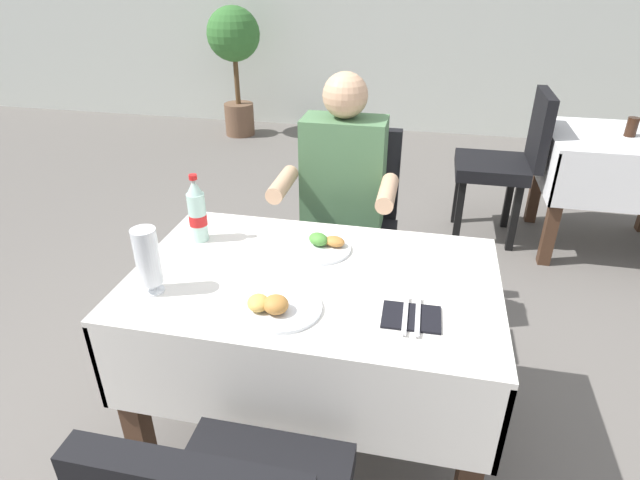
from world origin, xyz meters
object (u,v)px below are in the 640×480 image
at_px(potted_plant_corner, 234,50).
at_px(napkin_cutlery_set, 411,317).
at_px(plate_far_diner, 321,245).
at_px(plate_near_camera, 276,306).
at_px(beer_glass_left, 148,261).
at_px(background_chair_left, 508,158).
at_px(seated_diner_far, 341,201).
at_px(background_table_tumbler, 632,127).
at_px(cola_bottle_primary, 197,212).
at_px(background_dining_table, 617,167).
at_px(main_dining_table, 314,318).
at_px(chair_far_diner_seat, 350,223).

bearing_deg(potted_plant_corner, napkin_cutlery_set, -63.16).
bearing_deg(napkin_cutlery_set, potted_plant_corner, 116.84).
bearing_deg(plate_far_diner, plate_near_camera, -97.69).
bearing_deg(beer_glass_left, napkin_cutlery_set, 2.07).
bearing_deg(beer_glass_left, background_chair_left, 57.89).
xyz_separation_m(seated_diner_far, beer_glass_left, (-0.45, -0.86, 0.14)).
bearing_deg(background_table_tumbler, background_chair_left, 179.43).
xyz_separation_m(plate_near_camera, napkin_cutlery_set, (0.39, 0.05, -0.01)).
height_order(cola_bottle_primary, background_table_tumbler, cola_bottle_primary).
bearing_deg(background_dining_table, beer_glass_left, -133.06).
height_order(seated_diner_far, potted_plant_corner, potted_plant_corner).
xyz_separation_m(main_dining_table, background_dining_table, (1.46, 1.88, -0.02)).
distance_m(background_dining_table, background_chair_left, 0.64).
bearing_deg(beer_glass_left, cola_bottle_primary, 89.04).
distance_m(seated_diner_far, beer_glass_left, 0.98).
height_order(seated_diner_far, background_dining_table, seated_diner_far).
bearing_deg(plate_near_camera, main_dining_table, 73.12).
height_order(main_dining_table, background_dining_table, same).
height_order(main_dining_table, background_chair_left, background_chair_left).
bearing_deg(napkin_cutlery_set, background_table_tumbler, 60.53).
height_order(background_chair_left, potted_plant_corner, potted_plant_corner).
bearing_deg(potted_plant_corner, chair_far_diner_seat, -60.91).
height_order(main_dining_table, potted_plant_corner, potted_plant_corner).
bearing_deg(background_table_tumbler, plate_far_diner, -131.39).
bearing_deg(seated_diner_far, plate_near_camera, -92.56).
distance_m(main_dining_table, beer_glass_left, 0.59).
xyz_separation_m(main_dining_table, background_chair_left, (0.83, 1.88, -0.01)).
bearing_deg(background_chair_left, chair_far_diner_seat, -126.91).
height_order(plate_far_diner, background_table_tumbler, background_table_tumbler).
bearing_deg(chair_far_diner_seat, beer_glass_left, -115.97).
distance_m(plate_far_diner, beer_glass_left, 0.60).
distance_m(chair_far_diner_seat, plate_near_camera, 1.01).
xyz_separation_m(main_dining_table, seated_diner_far, (-0.03, 0.67, 0.15)).
relative_size(background_dining_table, background_chair_left, 0.88).
height_order(seated_diner_far, background_table_tumbler, seated_diner_far).
xyz_separation_m(main_dining_table, chair_far_diner_seat, (0.00, 0.78, -0.01)).
bearing_deg(beer_glass_left, background_dining_table, 46.94).
bearing_deg(plate_far_diner, background_chair_left, 63.70).
xyz_separation_m(main_dining_table, potted_plant_corner, (-1.64, 3.72, 0.29)).
xyz_separation_m(seated_diner_far, background_dining_table, (1.49, 1.21, -0.17)).
height_order(main_dining_table, napkin_cutlery_set, napkin_cutlery_set).
relative_size(seated_diner_far, plate_near_camera, 5.14).
bearing_deg(background_chair_left, background_table_tumbler, -0.57).
relative_size(plate_far_diner, background_chair_left, 0.24).
relative_size(background_chair_left, potted_plant_corner, 0.77).
height_order(chair_far_diner_seat, plate_near_camera, chair_far_diner_seat).
height_order(plate_near_camera, potted_plant_corner, potted_plant_corner).
relative_size(seated_diner_far, napkin_cutlery_set, 6.60).
xyz_separation_m(plate_far_diner, background_chair_left, (0.84, 1.70, -0.20)).
bearing_deg(main_dining_table, background_table_tumbler, 51.66).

